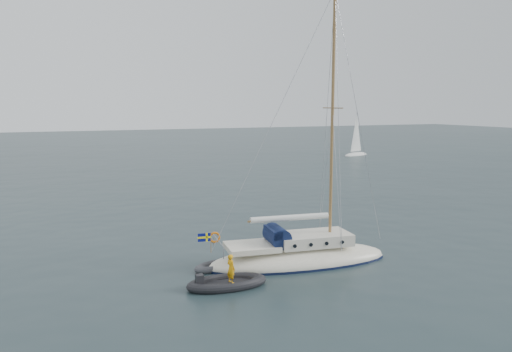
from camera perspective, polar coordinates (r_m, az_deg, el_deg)
name	(u,v)px	position (r m, az deg, el deg)	size (l,w,h in m)	color
ground	(300,263)	(27.52, 5.10, -9.91)	(300.00, 300.00, 0.00)	black
sailboat	(299,243)	(27.19, 4.99, -7.63)	(10.55, 3.16, 15.02)	white
dinghy	(216,266)	(26.54, -4.55, -10.22)	(2.58, 1.16, 0.37)	#47474C
rib	(227,282)	(24.03, -3.38, -12.00)	(3.89, 1.77, 1.58)	black
distant_yacht_b	(356,136)	(85.92, 11.38, 4.54)	(5.90, 3.14, 7.81)	silver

